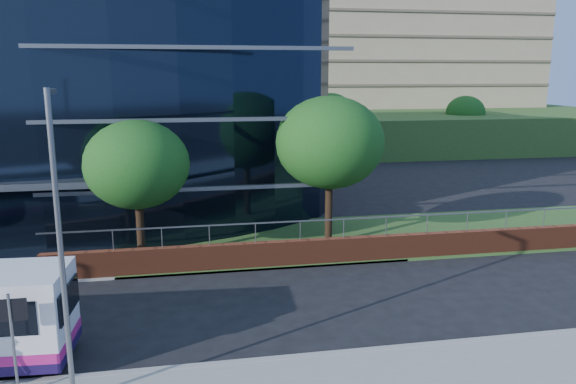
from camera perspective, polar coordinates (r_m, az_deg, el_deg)
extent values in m
cube|color=#2D511E|center=(32.10, 17.62, -3.80)|extent=(36.00, 8.00, 0.12)
cube|color=#612B19|center=(27.04, 13.85, -5.31)|extent=(34.00, 0.40, 1.20)
cube|color=slate|center=(26.65, 14.00, -2.27)|extent=(34.00, 0.06, 0.06)
cube|color=#2D511E|center=(75.98, 7.09, 6.99)|extent=(60.00, 42.00, 4.00)
cube|color=tan|center=(78.08, 6.92, 18.16)|extent=(50.00, 12.00, 26.00)
cylinder|color=slate|center=(16.75, -26.12, -13.74)|extent=(0.08, 0.08, 2.80)
cube|color=black|center=(16.40, -26.41, -10.70)|extent=(0.85, 0.06, 0.60)
cylinder|color=black|center=(26.17, -14.75, -3.79)|extent=(0.36, 0.36, 3.08)
ellipsoid|color=#134112|center=(25.54, -15.11, 2.72)|extent=(4.62, 4.62, 3.93)
cylinder|color=black|center=(27.87, 4.15, -2.00)|extent=(0.36, 0.36, 3.52)
ellipsoid|color=#134112|center=(27.25, 4.26, 5.04)|extent=(5.28, 5.28, 4.49)
cylinder|color=black|center=(58.51, 4.31, 5.13)|extent=(0.36, 0.36, 3.08)
ellipsoid|color=#134112|center=(58.23, 4.36, 8.08)|extent=(4.62, 4.62, 3.93)
cylinder|color=black|center=(66.24, 17.42, 5.32)|extent=(0.36, 0.36, 2.86)
ellipsoid|color=#134112|center=(66.00, 17.57, 7.73)|extent=(4.29, 4.29, 3.65)
cylinder|color=slate|center=(14.92, -22.07, -5.77)|extent=(0.14, 0.14, 8.00)
cube|color=slate|center=(14.63, -23.01, 9.39)|extent=(0.15, 0.70, 0.12)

